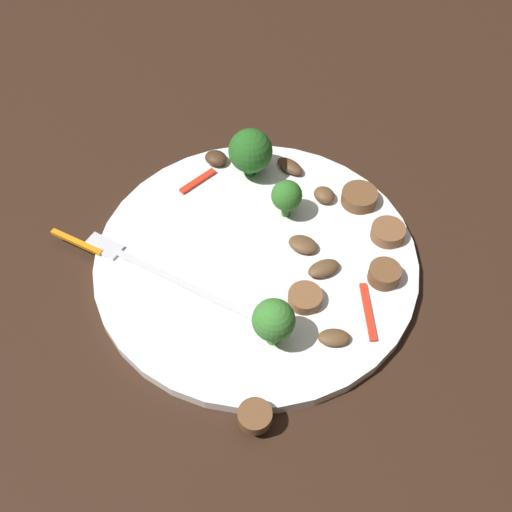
# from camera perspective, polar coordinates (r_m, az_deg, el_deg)

# --- Properties ---
(ground_plane) EXTENTS (1.40, 1.40, 0.00)m
(ground_plane) POSITION_cam_1_polar(r_m,az_deg,el_deg) (0.58, 0.00, -0.71)
(ground_plane) COLOR black
(plate) EXTENTS (0.30, 0.30, 0.01)m
(plate) POSITION_cam_1_polar(r_m,az_deg,el_deg) (0.57, 0.00, -0.36)
(plate) COLOR white
(plate) RESTS_ON ground_plane
(fork) EXTENTS (0.17, 0.07, 0.00)m
(fork) POSITION_cam_1_polar(r_m,az_deg,el_deg) (0.56, -9.23, -1.37)
(fork) COLOR silver
(fork) RESTS_ON plate
(broccoli_floret_0) EXTENTS (0.04, 0.04, 0.05)m
(broccoli_floret_0) POSITION_cam_1_polar(r_m,az_deg,el_deg) (0.49, 1.63, -5.98)
(broccoli_floret_0) COLOR #408630
(broccoli_floret_0) RESTS_ON plate
(broccoli_floret_1) EXTENTS (0.04, 0.04, 0.05)m
(broccoli_floret_1) POSITION_cam_1_polar(r_m,az_deg,el_deg) (0.62, -0.51, 9.64)
(broccoli_floret_1) COLOR #296420
(broccoli_floret_1) RESTS_ON plate
(broccoli_floret_2) EXTENTS (0.03, 0.03, 0.04)m
(broccoli_floret_2) POSITION_cam_1_polar(r_m,az_deg,el_deg) (0.58, 2.84, 5.54)
(broccoli_floret_2) COLOR #347525
(broccoli_floret_2) RESTS_ON plate
(sausage_slice_0) EXTENTS (0.03, 0.03, 0.01)m
(sausage_slice_0) POSITION_cam_1_polar(r_m,az_deg,el_deg) (0.56, 11.74, -1.64)
(sausage_slice_0) COLOR brown
(sausage_slice_0) RESTS_ON plate
(sausage_slice_1) EXTENTS (0.03, 0.03, 0.01)m
(sausage_slice_1) POSITION_cam_1_polar(r_m,az_deg,el_deg) (0.59, 12.05, 2.15)
(sausage_slice_1) COLOR brown
(sausage_slice_1) RESTS_ON plate
(sausage_slice_2) EXTENTS (0.05, 0.05, 0.01)m
(sausage_slice_2) POSITION_cam_1_polar(r_m,az_deg,el_deg) (0.61, 9.49, 5.36)
(sausage_slice_2) COLOR brown
(sausage_slice_2) RESTS_ON plate
(sausage_slice_3) EXTENTS (0.04, 0.04, 0.01)m
(sausage_slice_3) POSITION_cam_1_polar(r_m,az_deg,el_deg) (0.54, 4.79, -3.67)
(sausage_slice_3) COLOR brown
(sausage_slice_3) RESTS_ON plate
(sausage_slice_4) EXTENTS (0.03, 0.03, 0.01)m
(sausage_slice_4) POSITION_cam_1_polar(r_m,az_deg,el_deg) (0.48, -0.10, -14.53)
(sausage_slice_4) COLOR brown
(sausage_slice_4) RESTS_ON plate
(mushroom_0) EXTENTS (0.03, 0.03, 0.01)m
(mushroom_0) POSITION_cam_1_polar(r_m,az_deg,el_deg) (0.52, 7.20, -7.46)
(mushroom_0) COLOR brown
(mushroom_0) RESTS_ON plate
(mushroom_1) EXTENTS (0.02, 0.03, 0.01)m
(mushroom_1) POSITION_cam_1_polar(r_m,az_deg,el_deg) (0.55, 6.24, -1.15)
(mushroom_1) COLOR brown
(mushroom_1) RESTS_ON plate
(mushroom_2) EXTENTS (0.03, 0.03, 0.01)m
(mushroom_2) POSITION_cam_1_polar(r_m,az_deg,el_deg) (0.64, -3.71, 8.99)
(mushroom_2) COLOR #422B19
(mushroom_2) RESTS_ON plate
(mushroom_3) EXTENTS (0.03, 0.03, 0.01)m
(mushroom_3) POSITION_cam_1_polar(r_m,az_deg,el_deg) (0.57, 4.35, 1.07)
(mushroom_3) COLOR brown
(mushroom_3) RESTS_ON plate
(mushroom_4) EXTENTS (0.03, 0.02, 0.01)m
(mushroom_4) POSITION_cam_1_polar(r_m,az_deg,el_deg) (0.64, 3.14, 8.26)
(mushroom_4) COLOR #4C331E
(mushroom_4) RESTS_ON plate
(mushroom_5) EXTENTS (0.02, 0.02, 0.01)m
(mushroom_5) POSITION_cam_1_polar(r_m,az_deg,el_deg) (0.61, 6.30, 5.62)
(mushroom_5) COLOR brown
(mushroom_5) RESTS_ON plate
(pepper_strip_0) EXTENTS (0.05, 0.03, 0.00)m
(pepper_strip_0) POSITION_cam_1_polar(r_m,az_deg,el_deg) (0.60, -16.19, 1.24)
(pepper_strip_0) COLOR orange
(pepper_strip_0) RESTS_ON plate
(pepper_strip_1) EXTENTS (0.05, 0.04, 0.00)m
(pepper_strip_1) POSITION_cam_1_polar(r_m,az_deg,el_deg) (0.54, 10.27, -5.06)
(pepper_strip_1) COLOR red
(pepper_strip_1) RESTS_ON plate
(pepper_strip_2) EXTENTS (0.01, 0.04, 0.00)m
(pepper_strip_2) POSITION_cam_1_polar(r_m,az_deg,el_deg) (0.63, -5.38, 6.88)
(pepper_strip_2) COLOR red
(pepper_strip_2) RESTS_ON plate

